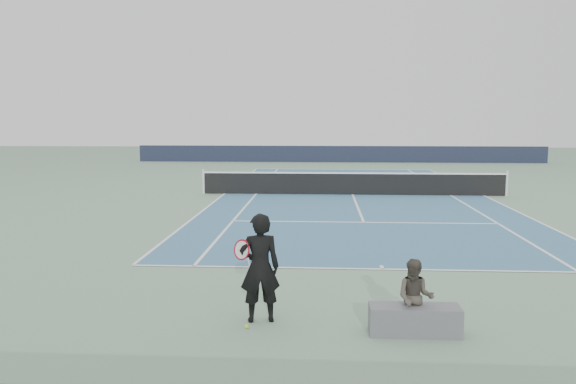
# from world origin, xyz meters

# --- Properties ---
(ground) EXTENTS (80.00, 80.00, 0.00)m
(ground) POSITION_xyz_m (0.00, 0.00, 0.00)
(ground) COLOR gray
(court_surface) EXTENTS (10.97, 23.77, 0.01)m
(court_surface) POSITION_xyz_m (0.00, 0.00, 0.01)
(court_surface) COLOR #3A698A
(court_surface) RESTS_ON ground
(tennis_net) EXTENTS (12.90, 0.10, 1.07)m
(tennis_net) POSITION_xyz_m (0.00, 0.00, 0.50)
(tennis_net) COLOR silver
(tennis_net) RESTS_ON ground
(windscreen_far) EXTENTS (30.00, 0.25, 1.20)m
(windscreen_far) POSITION_xyz_m (0.00, 17.88, 0.60)
(windscreen_far) COLOR black
(windscreen_far) RESTS_ON ground
(tennis_player) EXTENTS (0.82, 0.60, 1.76)m
(tennis_player) POSITION_xyz_m (-2.30, -15.09, 0.88)
(tennis_player) COLOR black
(tennis_player) RESTS_ON ground
(tennis_ball) EXTENTS (0.07, 0.07, 0.07)m
(tennis_ball) POSITION_xyz_m (-2.48, -15.43, 0.03)
(tennis_ball) COLOR #B5D82C
(tennis_ball) RESTS_ON ground
(spectator_bench) EXTENTS (1.42, 0.75, 1.17)m
(spectator_bench) POSITION_xyz_m (0.08, -15.50, 0.40)
(spectator_bench) COLOR #5D5E63
(spectator_bench) RESTS_ON ground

